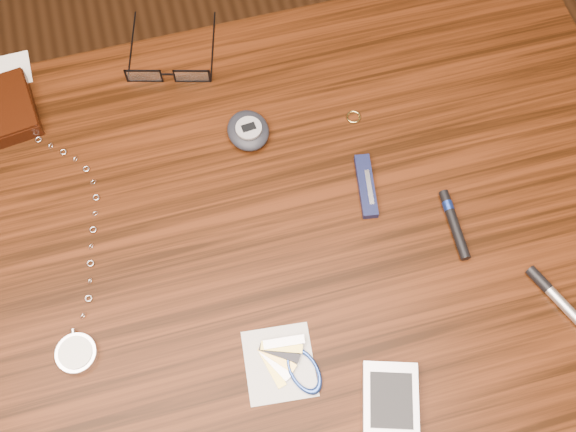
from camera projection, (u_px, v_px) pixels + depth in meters
name	position (u px, v px, depth m)	size (l,w,h in m)	color
ground	(284.00, 367.00, 1.60)	(3.80, 3.80, 0.00)	#472814
desk	(281.00, 267.00, 1.00)	(1.00, 0.70, 0.75)	#3B1809
eyeglasses	(168.00, 72.00, 1.00)	(0.15, 0.15, 0.03)	black
gold_ring	(353.00, 117.00, 0.98)	(0.02, 0.02, 0.00)	tan
pocket_watch	(77.00, 343.00, 0.85)	(0.09, 0.35, 0.02)	silver
pda_phone	(391.00, 414.00, 0.81)	(0.09, 0.13, 0.02)	silver
pedometer	(248.00, 130.00, 0.96)	(0.06, 0.07, 0.03)	black
notepad_keys	(291.00, 365.00, 0.84)	(0.10, 0.10, 0.01)	silver
pocket_knife	(366.00, 186.00, 0.94)	(0.03, 0.09, 0.01)	#121836
silver_pen	(568.00, 309.00, 0.87)	(0.07, 0.15, 0.01)	silver
black_blue_pen	(454.00, 222.00, 0.91)	(0.02, 0.09, 0.01)	black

